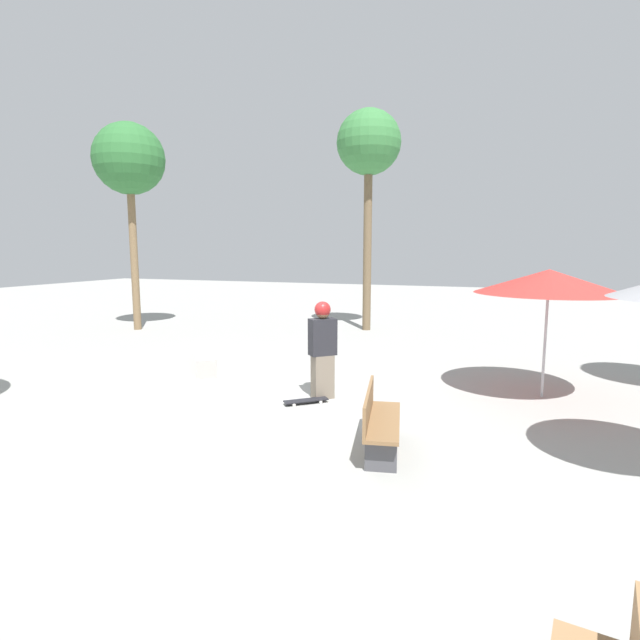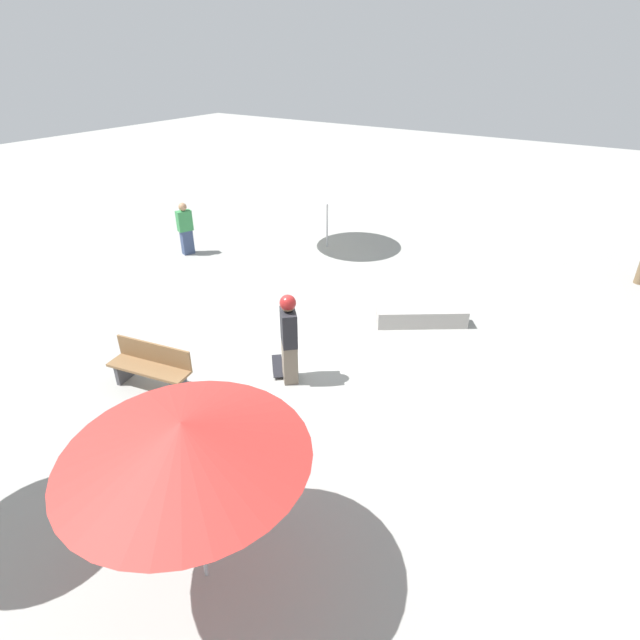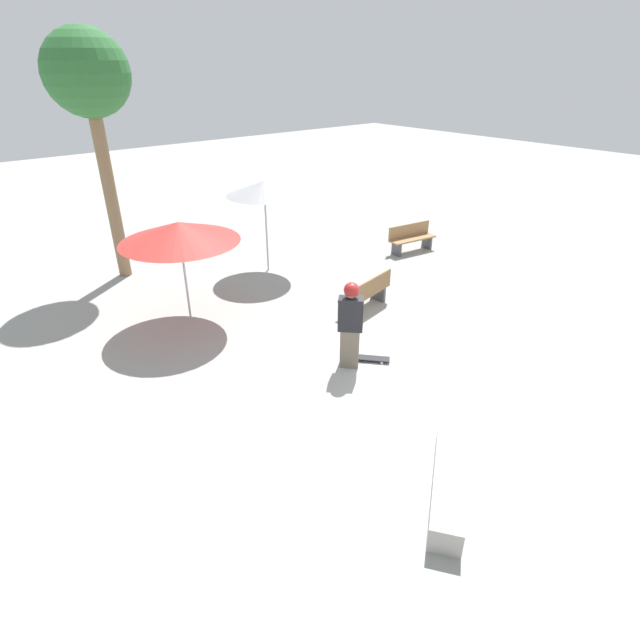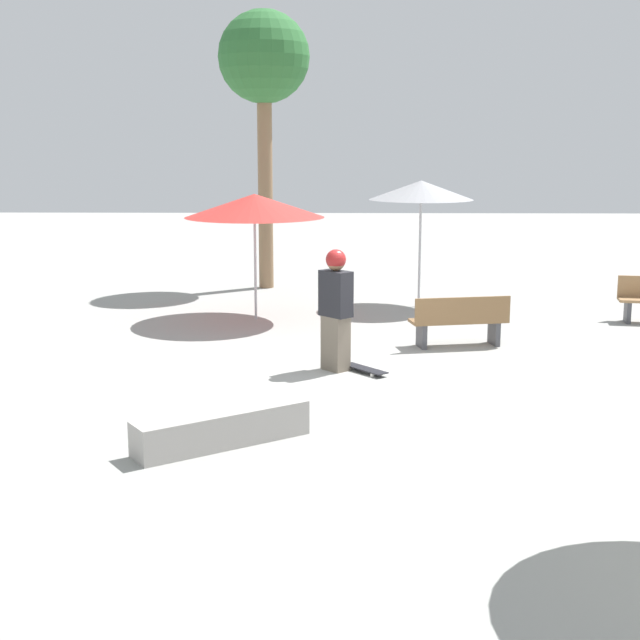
# 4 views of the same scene
# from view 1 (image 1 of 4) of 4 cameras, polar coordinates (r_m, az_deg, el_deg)

# --- Properties ---
(ground_plane) EXTENTS (60.00, 60.00, 0.00)m
(ground_plane) POSITION_cam_1_polar(r_m,az_deg,el_deg) (8.86, -5.66, -9.84)
(ground_plane) COLOR #9E9E99
(skater_main) EXTENTS (0.53, 0.52, 1.79)m
(skater_main) POSITION_cam_1_polar(r_m,az_deg,el_deg) (9.09, 0.30, -3.05)
(skater_main) COLOR #726656
(skater_main) RESTS_ON ground_plane
(skateboard) EXTENTS (0.74, 0.67, 0.07)m
(skateboard) POSITION_cam_1_polar(r_m,az_deg,el_deg) (8.98, -1.62, -9.17)
(skateboard) COLOR black
(skateboard) RESTS_ON ground_plane
(concrete_ledge) EXTENTS (1.51, 1.92, 0.39)m
(concrete_ledge) POSITION_cam_1_polar(r_m,az_deg,el_deg) (11.84, -12.95, -4.43)
(concrete_ledge) COLOR #A8A39E
(concrete_ledge) RESTS_ON ground_plane
(bench_far) EXTENTS (0.74, 1.65, 0.85)m
(bench_far) POSITION_cam_1_polar(r_m,az_deg,el_deg) (6.92, 6.73, -11.37)
(bench_far) COLOR #47474C
(bench_far) RESTS_ON ground_plane
(shade_umbrella_red) EXTENTS (2.61, 2.61, 2.36)m
(shade_umbrella_red) POSITION_cam_1_polar(r_m,az_deg,el_deg) (9.93, 24.69, 4.03)
(shade_umbrella_red) COLOR #B7B7BC
(shade_umbrella_red) RESTS_ON ground_plane
(palm_tree_left) EXTENTS (2.09, 2.09, 7.21)m
(palm_tree_left) POSITION_cam_1_polar(r_m,az_deg,el_deg) (17.18, 5.59, 19.09)
(palm_tree_left) COLOR brown
(palm_tree_left) RESTS_ON ground_plane
(palm_tree_center_left) EXTENTS (2.31, 2.31, 6.81)m
(palm_tree_center_left) POSITION_cam_1_polar(r_m,az_deg,el_deg) (18.21, -20.98, 16.59)
(palm_tree_center_left) COLOR brown
(palm_tree_center_left) RESTS_ON ground_plane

